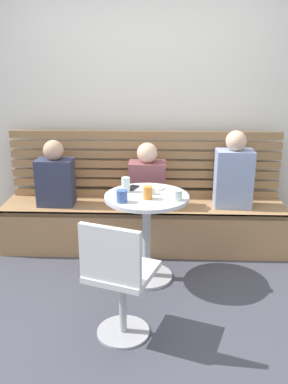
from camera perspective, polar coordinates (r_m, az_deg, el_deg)
The scene contains 16 objects.
ground at distance 3.11m, azimuth -0.96°, elevation -17.20°, with size 8.00×8.00×0.00m, color #42424C.
back_wall at distance 4.18m, azimuth 0.21°, elevation 13.47°, with size 5.20×0.10×2.90m, color white.
booth_bench at distance 4.05m, azimuth -0.04°, elevation -4.69°, with size 2.70×0.52×0.44m.
booth_backrest at distance 4.10m, azimuth 0.10°, elevation 3.83°, with size 2.65×0.04×0.67m.
cafe_table at distance 3.39m, azimuth 0.37°, elevation -3.99°, with size 0.68×0.68×0.74m.
white_chair at distance 2.70m, azimuth -3.59°, elevation -11.57°, with size 0.51×0.51×0.85m.
person_adult at distance 3.93m, azimuth 12.24°, elevation 2.52°, with size 0.34×0.22×0.72m.
person_child_left at distance 3.86m, azimuth 0.44°, elevation 1.81°, with size 0.34×0.22×0.61m.
person_child_middle at distance 3.99m, azimuth -12.10°, elevation 2.06°, with size 0.34×0.22×0.62m.
cup_espresso_small at distance 3.33m, azimuth 1.09°, elevation 0.17°, with size 0.06×0.06×0.06m, color silver.
cup_tumbler_orange at distance 3.21m, azimuth 0.53°, elevation -0.11°, with size 0.07×0.07×0.10m, color orange.
cup_glass_short at distance 3.20m, azimuth 4.54°, elevation -0.43°, with size 0.08×0.08×0.08m, color silver.
cup_mug_blue at distance 3.15m, azimuth -3.05°, elevation -0.57°, with size 0.08×0.08×0.10m, color #3D5B9E.
cup_glass_tall at distance 3.39m, azimuth -2.53°, elevation 1.03°, with size 0.07×0.07×0.12m, color silver.
plate_small at distance 3.48m, azimuth 1.43°, elevation 0.58°, with size 0.17×0.17×0.01m, color white.
phone_on_table at distance 3.49m, azimuth -1.63°, elevation 0.59°, with size 0.07×0.14×0.01m, color black.
Camera 1 is at (0.15, -2.52, 1.81)m, focal length 38.82 mm.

